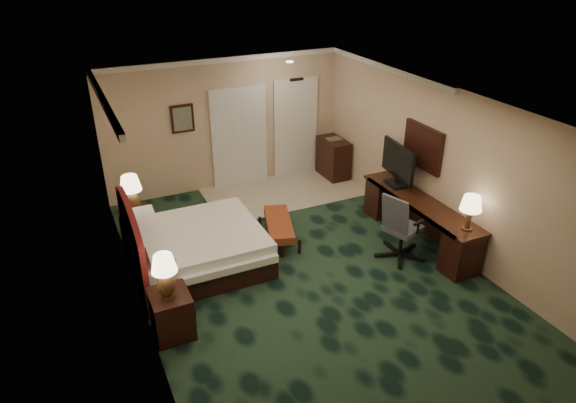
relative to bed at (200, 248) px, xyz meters
name	(u,v)px	position (x,y,z in m)	size (l,w,h in m)	color
floor	(309,276)	(1.43, -1.03, -0.31)	(5.00, 7.50, 0.00)	black
ceiling	(312,108)	(1.43, -1.03, 2.39)	(5.00, 7.50, 0.00)	silver
wall_back	(226,124)	(1.43, 2.72, 1.04)	(5.00, 0.00, 2.70)	tan
wall_front	(510,378)	(1.43, -4.78, 1.04)	(5.00, 0.00, 2.70)	tan
wall_left	(135,237)	(-1.07, -1.03, 1.04)	(0.00, 7.50, 2.70)	tan
wall_right	(447,170)	(3.93, -1.03, 1.04)	(0.00, 7.50, 2.70)	tan
crown_molding	(312,112)	(1.43, -1.03, 2.34)	(5.00, 7.50, 0.10)	white
tile_patch	(284,192)	(2.33, 1.87, -0.30)	(3.20, 1.70, 0.01)	#BDB38D
headboard	(133,242)	(-1.01, -0.03, 0.39)	(0.12, 2.00, 1.40)	#4C1419
entry_door	(295,128)	(2.98, 2.69, 0.74)	(1.02, 0.06, 2.18)	white
closet_doors	(239,137)	(1.68, 2.68, 0.74)	(1.20, 0.06, 2.10)	silver
wall_art	(182,119)	(0.53, 2.68, 1.29)	(0.45, 0.06, 0.55)	#4F655D
wall_mirror	(423,147)	(3.89, -0.43, 1.24)	(0.05, 0.95, 0.75)	white
bed	(200,248)	(0.00, 0.00, 0.00)	(1.94, 1.80, 0.62)	white
nightstand_near	(172,314)	(-0.80, -1.42, 0.01)	(0.50, 0.57, 0.63)	black
nightstand_far	(137,228)	(-0.80, 1.06, 0.01)	(0.51, 0.58, 0.64)	black
lamp_near	(165,276)	(-0.82, -1.45, 0.63)	(0.33, 0.33, 0.62)	#322010
lamp_far	(132,195)	(-0.81, 1.02, 0.66)	(0.35, 0.35, 0.67)	#322010
bed_bench	(279,231)	(1.43, 0.12, -0.11)	(0.41, 1.19, 0.40)	maroon
desk	(418,221)	(3.62, -0.87, 0.07)	(0.57, 2.65, 0.76)	black
tv	(398,165)	(3.62, -0.14, 0.84)	(0.08, 0.99, 0.77)	black
desk_lamp	(470,213)	(3.66, -1.92, 0.74)	(0.33, 0.33, 0.57)	#322010
desk_chair	(403,225)	(3.06, -1.16, 0.28)	(0.69, 0.64, 1.18)	#3F3F4B
minibar	(333,158)	(3.65, 2.17, 0.12)	(0.45, 0.81, 0.85)	black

